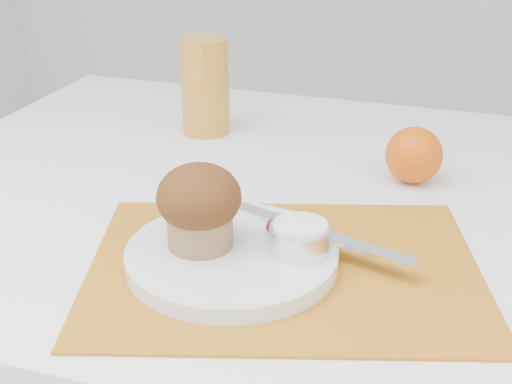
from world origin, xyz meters
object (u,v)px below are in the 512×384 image
(plate, at_px, (232,256))
(orange, at_px, (414,155))
(muffin, at_px, (199,205))
(juice_glass, at_px, (205,86))

(plate, height_order, orange, orange)
(plate, relative_size, muffin, 2.47)
(plate, height_order, muffin, muffin)
(juice_glass, xyz_separation_m, muffin, (0.14, -0.37, -0.01))
(plate, xyz_separation_m, muffin, (-0.03, -0.00, 0.05))
(orange, distance_m, juice_glass, 0.34)
(plate, height_order, juice_glass, juice_glass)
(orange, bearing_deg, plate, -118.42)
(juice_glass, distance_m, muffin, 0.40)
(plate, bearing_deg, orange, 61.58)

